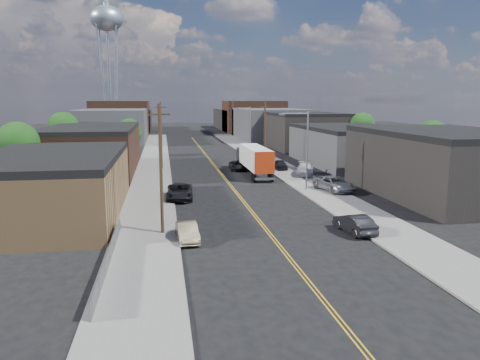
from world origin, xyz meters
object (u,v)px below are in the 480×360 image
object	(u,v)px
car_left_b	(187,232)
car_right_lot_c	(280,165)
car_ahead_truck	(237,166)
water_tower	(107,23)
car_right_lot_a	(334,184)
car_right_lot_b	(305,169)
car_left_a	(187,231)
car_left_c	(180,192)
semi_truck	(253,158)
car_right_oncoming	(355,224)

from	to	relation	value
car_left_b	car_right_lot_c	xyz separation A→B (m)	(15.48, 33.19, 0.15)
car_ahead_truck	water_tower	bearing A→B (deg)	112.46
car_right_lot_a	car_right_lot_b	xyz separation A→B (m)	(0.07, 11.41, -0.01)
car_right_lot_a	car_right_lot_c	bearing A→B (deg)	84.39
car_left_a	car_left_c	size ratio (longest dim) A/B	0.68
car_left_b	car_right_lot_c	world-z (taller)	car_right_lot_c
water_tower	car_left_a	distance (m)	107.10
semi_truck	car_right_lot_c	bearing A→B (deg)	32.74
car_right_lot_c	car_left_c	bearing A→B (deg)	-129.67
car_left_a	car_ahead_truck	bearing A→B (deg)	72.12
car_right_lot_c	car_ahead_truck	size ratio (longest dim) A/B	0.82
car_left_b	car_ahead_truck	size ratio (longest dim) A/B	0.84
car_right_oncoming	car_ahead_truck	size ratio (longest dim) A/B	0.93
car_right_oncoming	car_right_lot_b	distance (m)	27.64
car_left_c	car_left_b	bearing A→B (deg)	-87.04
car_right_lot_c	car_ahead_truck	xyz separation A→B (m)	(-6.27, 1.12, -0.15)
car_right_lot_b	car_right_lot_c	distance (m)	6.20
car_left_c	car_right_lot_b	distance (m)	21.38
car_left_a	car_left_c	xyz separation A→B (m)	(0.00, 14.51, 0.13)
car_left_a	car_right_oncoming	bearing A→B (deg)	-4.32
water_tower	car_left_b	xyz separation A→B (m)	(15.60, -102.00, -29.97)
water_tower	car_right_lot_a	world-z (taller)	water_tower
car_right_lot_b	car_right_lot_c	size ratio (longest dim) A/B	1.37
water_tower	car_left_c	world-z (taller)	water_tower
water_tower	semi_truck	bearing A→B (deg)	-69.80
car_right_lot_a	car_right_oncoming	bearing A→B (deg)	-116.97
car_left_b	car_right_lot_c	size ratio (longest dim) A/B	1.03
car_ahead_truck	car_left_b	bearing A→B (deg)	-102.69
car_right_lot_a	car_ahead_truck	bearing A→B (deg)	102.06
car_left_a	car_left_c	world-z (taller)	car_left_c
car_right_lot_a	car_right_lot_c	distance (m)	17.41
car_left_b	car_right_lot_a	bearing A→B (deg)	38.89
car_left_a	car_right_lot_c	bearing A→B (deg)	62.05
car_left_b	car_left_c	xyz separation A→B (m)	(0.00, 14.87, 0.12)
semi_truck	car_ahead_truck	bearing A→B (deg)	111.56
car_left_b	car_ahead_truck	xyz separation A→B (m)	(9.21, 34.31, -0.00)
car_right_lot_a	car_right_lot_c	xyz separation A→B (m)	(-1.85, 17.31, -0.12)
semi_truck	car_right_lot_c	distance (m)	5.71
car_ahead_truck	semi_truck	bearing A→B (deg)	-66.34
water_tower	car_ahead_truck	size ratio (longest dim) A/B	7.56
car_left_c	car_right_lot_a	xyz separation A→B (m)	(17.33, 1.01, 0.16)
water_tower	car_right_lot_c	distance (m)	81.18
car_right_oncoming	car_right_lot_c	bearing A→B (deg)	-100.58
car_left_a	car_left_b	bearing A→B (deg)	-92.70
car_right_oncoming	car_right_lot_b	world-z (taller)	car_right_lot_b
car_left_b	car_ahead_truck	world-z (taller)	car_left_b
water_tower	car_left_c	bearing A→B (deg)	-79.85
car_left_c	car_right_oncoming	world-z (taller)	car_left_c
semi_truck	car_ahead_truck	size ratio (longest dim) A/B	3.08
car_right_oncoming	car_ahead_truck	distance (m)	34.52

